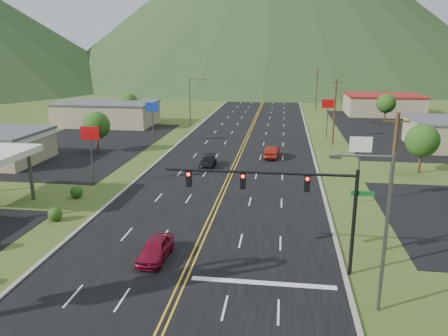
# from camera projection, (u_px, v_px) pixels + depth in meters

# --- Properties ---
(traffic_signal) EXTENTS (13.10, 0.43, 7.00)m
(traffic_signal) POSITION_uv_depth(u_px,v_px,m) (290.00, 193.00, 27.42)
(traffic_signal) COLOR black
(traffic_signal) RESTS_ON ground
(streetlight_east) EXTENTS (3.28, 0.25, 9.00)m
(streetlight_east) POSITION_uv_depth(u_px,v_px,m) (381.00, 223.00, 23.02)
(streetlight_east) COLOR #59595E
(streetlight_east) RESTS_ON ground
(streetlight_west) EXTENTS (3.28, 0.25, 9.00)m
(streetlight_west) POSITION_uv_depth(u_px,v_px,m) (191.00, 98.00, 83.42)
(streetlight_west) COLOR #59595E
(streetlight_west) RESTS_ON ground
(building_west_far) EXTENTS (18.40, 11.40, 4.50)m
(building_west_far) POSITION_uv_depth(u_px,v_px,m) (107.00, 113.00, 84.40)
(building_west_far) COLOR tan
(building_west_far) RESTS_ON ground
(building_east_far) EXTENTS (16.40, 12.40, 4.50)m
(building_east_far) POSITION_uv_depth(u_px,v_px,m) (383.00, 105.00, 98.11)
(building_east_far) COLOR tan
(building_east_far) RESTS_ON ground
(pole_sign_west_a) EXTENTS (2.00, 0.18, 6.40)m
(pole_sign_west_a) POSITION_uv_depth(u_px,v_px,m) (90.00, 139.00, 45.49)
(pole_sign_west_a) COLOR #59595E
(pole_sign_west_a) RESTS_ON ground
(pole_sign_west_b) EXTENTS (2.00, 0.18, 6.40)m
(pole_sign_west_b) POSITION_uv_depth(u_px,v_px,m) (152.00, 111.00, 66.54)
(pole_sign_west_b) COLOR #59595E
(pole_sign_west_b) RESTS_ON ground
(pole_sign_east_a) EXTENTS (2.00, 0.18, 6.40)m
(pole_sign_east_a) POSITION_uv_depth(u_px,v_px,m) (360.00, 151.00, 40.04)
(pole_sign_east_a) COLOR #59595E
(pole_sign_east_a) RESTS_ON ground
(pole_sign_east_b) EXTENTS (2.00, 0.18, 6.40)m
(pole_sign_east_b) POSITION_uv_depth(u_px,v_px,m) (328.00, 108.00, 70.65)
(pole_sign_east_b) COLOR #59595E
(pole_sign_east_b) RESTS_ON ground
(tree_west_a) EXTENTS (3.84, 3.84, 5.82)m
(tree_west_a) POSITION_uv_depth(u_px,v_px,m) (96.00, 125.00, 60.93)
(tree_west_a) COLOR #382314
(tree_west_a) RESTS_ON ground
(tree_west_b) EXTENTS (3.84, 3.84, 5.82)m
(tree_west_b) POSITION_uv_depth(u_px,v_px,m) (129.00, 103.00, 87.41)
(tree_west_b) COLOR #382314
(tree_west_b) RESTS_ON ground
(tree_east_a) EXTENTS (3.84, 3.84, 5.82)m
(tree_east_a) POSITION_uv_depth(u_px,v_px,m) (422.00, 141.00, 50.64)
(tree_east_a) COLOR #382314
(tree_east_a) RESTS_ON ground
(tree_east_b) EXTENTS (3.84, 3.84, 5.82)m
(tree_east_b) POSITION_uv_depth(u_px,v_px,m) (386.00, 103.00, 86.47)
(tree_east_b) COLOR #382314
(tree_east_b) RESTS_ON ground
(utility_pole_a) EXTENTS (1.60, 0.28, 10.00)m
(utility_pole_a) POSITION_uv_depth(u_px,v_px,m) (391.00, 182.00, 30.39)
(utility_pole_a) COLOR #382314
(utility_pole_a) RESTS_ON ground
(utility_pole_b) EXTENTS (1.60, 0.28, 10.00)m
(utility_pole_b) POSITION_uv_depth(u_px,v_px,m) (334.00, 111.00, 65.78)
(utility_pole_b) COLOR #382314
(utility_pole_b) RESTS_ON ground
(utility_pole_c) EXTENTS (1.60, 0.28, 10.00)m
(utility_pole_c) POSITION_uv_depth(u_px,v_px,m) (317.00, 89.00, 104.05)
(utility_pole_c) COLOR #382314
(utility_pole_c) RESTS_ON ground
(utility_pole_d) EXTENTS (1.60, 0.28, 10.00)m
(utility_pole_d) POSITION_uv_depth(u_px,v_px,m) (308.00, 79.00, 142.31)
(utility_pole_d) COLOR #382314
(utility_pole_d) RESTS_ON ground
(car_red_near) EXTENTS (1.86, 4.39, 1.48)m
(car_red_near) POSITION_uv_depth(u_px,v_px,m) (155.00, 250.00, 30.04)
(car_red_near) COLOR maroon
(car_red_near) RESTS_ON ground
(car_dark_mid) EXTENTS (1.93, 4.51, 1.30)m
(car_dark_mid) POSITION_uv_depth(u_px,v_px,m) (208.00, 162.00, 53.79)
(car_dark_mid) COLOR black
(car_dark_mid) RESTS_ON ground
(car_red_far) EXTENTS (2.07, 4.85, 1.56)m
(car_red_far) POSITION_uv_depth(u_px,v_px,m) (272.00, 152.00, 58.75)
(car_red_far) COLOR maroon
(car_red_far) RESTS_ON ground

